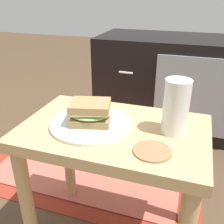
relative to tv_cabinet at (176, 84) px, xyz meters
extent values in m
cube|color=tan|center=(-0.10, -0.95, 0.15)|extent=(0.56, 0.36, 0.04)
cylinder|color=tan|center=(-0.35, -1.09, -0.08)|extent=(0.04, 0.04, 0.43)
cylinder|color=tan|center=(-0.35, -0.80, -0.08)|extent=(0.04, 0.04, 0.43)
cylinder|color=tan|center=(0.14, -0.80, -0.08)|extent=(0.04, 0.04, 0.43)
cube|color=black|center=(0.00, 0.00, 0.00)|extent=(0.96, 0.44, 0.58)
cube|color=#8C9EA8|center=(0.12, -0.22, 0.01)|extent=(0.43, 0.01, 0.44)
cylinder|color=silver|center=(-0.27, -0.23, 0.12)|extent=(0.08, 0.01, 0.01)
cylinder|color=silver|center=(-0.27, -0.23, -0.10)|extent=(0.08, 0.01, 0.01)
cube|color=maroon|center=(-0.34, -0.53, -0.29)|extent=(1.11, 0.80, 0.01)
cube|color=#BA5B4C|center=(-0.34, -0.53, -0.28)|extent=(0.91, 0.66, 0.00)
cylinder|color=silver|center=(-0.17, -0.96, 0.17)|extent=(0.25, 0.25, 0.01)
cube|color=#9E7A4C|center=(-0.17, -0.96, 0.19)|extent=(0.14, 0.12, 0.02)
ellipsoid|color=#8CB260|center=(-0.17, -0.96, 0.21)|extent=(0.15, 0.13, 0.02)
cube|color=beige|center=(-0.17, -0.96, 0.22)|extent=(0.13, 0.11, 0.01)
cube|color=#9E7A4C|center=(-0.17, -0.96, 0.23)|extent=(0.14, 0.12, 0.02)
cylinder|color=silver|center=(0.07, -0.92, 0.25)|extent=(0.07, 0.07, 0.16)
cylinder|color=orange|center=(0.07, -0.92, 0.24)|extent=(0.07, 0.07, 0.12)
cylinder|color=white|center=(0.07, -0.92, 0.30)|extent=(0.07, 0.07, 0.01)
cylinder|color=#996B47|center=(0.03, -1.04, 0.17)|extent=(0.10, 0.10, 0.01)
camera|label=1|loc=(0.11, -1.60, 0.55)|focal=41.48mm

